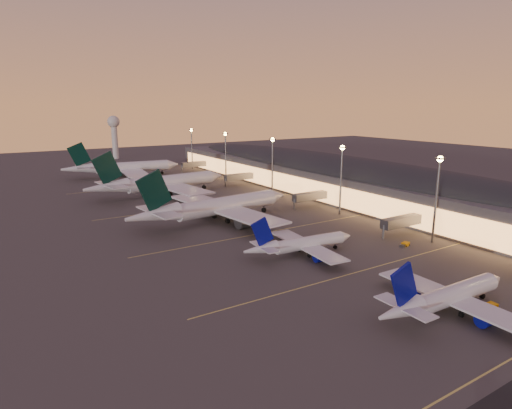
{
  "coord_description": "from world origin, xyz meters",
  "views": [
    {
      "loc": [
        -73.58,
        -75.16,
        39.97
      ],
      "look_at": [
        2.0,
        45.0,
        7.0
      ],
      "focal_mm": 30.0,
      "sensor_mm": 36.0,
      "label": 1
    }
  ],
  "objects_px": {
    "airliner_narrow_south": "(446,297)",
    "baggage_tug_a": "(489,308)",
    "baggage_tug_c": "(405,245)",
    "airliner_wide_far": "(123,168)",
    "radar_tower": "(114,130)",
    "airliner_wide_near": "(215,207)",
    "airliner_wide_mid": "(160,183)",
    "airliner_narrow_north": "(301,244)"
  },
  "relations": [
    {
      "from": "airliner_wide_far",
      "to": "radar_tower",
      "type": "bearing_deg",
      "value": 84.24
    },
    {
      "from": "radar_tower",
      "to": "airliner_narrow_north",
      "type": "bearing_deg",
      "value": -93.32
    },
    {
      "from": "airliner_wide_near",
      "to": "radar_tower",
      "type": "distance_m",
      "value": 206.14
    },
    {
      "from": "airliner_wide_far",
      "to": "radar_tower",
      "type": "relative_size",
      "value": 1.99
    },
    {
      "from": "airliner_narrow_south",
      "to": "airliner_narrow_north",
      "type": "bearing_deg",
      "value": 95.69
    },
    {
      "from": "airliner_narrow_south",
      "to": "airliner_wide_mid",
      "type": "relative_size",
      "value": 0.54
    },
    {
      "from": "airliner_wide_far",
      "to": "radar_tower",
      "type": "xyz_separation_m",
      "value": [
        19.04,
        89.73,
        16.55
      ]
    },
    {
      "from": "airliner_narrow_north",
      "to": "baggage_tug_c",
      "type": "height_order",
      "value": "airliner_narrow_north"
    },
    {
      "from": "airliner_wide_far",
      "to": "airliner_wide_near",
      "type": "bearing_deg",
      "value": -83.49
    },
    {
      "from": "airliner_narrow_south",
      "to": "baggage_tug_c",
      "type": "height_order",
      "value": "airliner_narrow_south"
    },
    {
      "from": "baggage_tug_c",
      "to": "airliner_wide_far",
      "type": "bearing_deg",
      "value": 88.36
    },
    {
      "from": "airliner_wide_far",
      "to": "baggage_tug_a",
      "type": "height_order",
      "value": "airliner_wide_far"
    },
    {
      "from": "airliner_narrow_south",
      "to": "radar_tower",
      "type": "height_order",
      "value": "radar_tower"
    },
    {
      "from": "airliner_narrow_north",
      "to": "airliner_wide_near",
      "type": "distance_m",
      "value": 43.51
    },
    {
      "from": "airliner_wide_near",
      "to": "airliner_wide_far",
      "type": "xyz_separation_m",
      "value": [
        -0.58,
        114.91,
        -0.0
      ]
    },
    {
      "from": "airliner_wide_near",
      "to": "airliner_wide_far",
      "type": "distance_m",
      "value": 114.91
    },
    {
      "from": "airliner_wide_far",
      "to": "baggage_tug_a",
      "type": "bearing_deg",
      "value": -79.12
    },
    {
      "from": "radar_tower",
      "to": "baggage_tug_a",
      "type": "height_order",
      "value": "radar_tower"
    },
    {
      "from": "airliner_narrow_north",
      "to": "baggage_tug_c",
      "type": "xyz_separation_m",
      "value": [
        30.42,
        -10.13,
        -2.64
      ]
    },
    {
      "from": "airliner_narrow_north",
      "to": "baggage_tug_a",
      "type": "bearing_deg",
      "value": -70.18
    },
    {
      "from": "airliner_wide_mid",
      "to": "radar_tower",
      "type": "height_order",
      "value": "radar_tower"
    },
    {
      "from": "airliner_narrow_south",
      "to": "airliner_wide_near",
      "type": "height_order",
      "value": "airliner_wide_near"
    },
    {
      "from": "airliner_narrow_south",
      "to": "airliner_wide_mid",
      "type": "bearing_deg",
      "value": 94.23
    },
    {
      "from": "airliner_wide_near",
      "to": "baggage_tug_c",
      "type": "height_order",
      "value": "airliner_wide_near"
    },
    {
      "from": "airliner_narrow_south",
      "to": "airliner_wide_far",
      "type": "bearing_deg",
      "value": 93.32
    },
    {
      "from": "airliner_narrow_north",
      "to": "baggage_tug_a",
      "type": "height_order",
      "value": "airliner_narrow_north"
    },
    {
      "from": "baggage_tug_a",
      "to": "baggage_tug_c",
      "type": "distance_m",
      "value": 40.06
    },
    {
      "from": "airliner_wide_far",
      "to": "airliner_narrow_north",
      "type": "bearing_deg",
      "value": -82.08
    },
    {
      "from": "airliner_narrow_south",
      "to": "airliner_wide_near",
      "type": "distance_m",
      "value": 85.29
    },
    {
      "from": "baggage_tug_c",
      "to": "airliner_narrow_south",
      "type": "bearing_deg",
      "value": -143.98
    },
    {
      "from": "airliner_narrow_south",
      "to": "airliner_wide_near",
      "type": "relative_size",
      "value": 0.57
    },
    {
      "from": "radar_tower",
      "to": "baggage_tug_c",
      "type": "xyz_separation_m",
      "value": [
        16.06,
        -258.03,
        -21.37
      ]
    },
    {
      "from": "airliner_narrow_south",
      "to": "airliner_narrow_north",
      "type": "height_order",
      "value": "airliner_narrow_south"
    },
    {
      "from": "airliner_wide_far",
      "to": "baggage_tug_c",
      "type": "distance_m",
      "value": 171.99
    },
    {
      "from": "airliner_wide_mid",
      "to": "airliner_wide_far",
      "type": "distance_m",
      "value": 60.45
    },
    {
      "from": "airliner_wide_near",
      "to": "airliner_wide_mid",
      "type": "bearing_deg",
      "value": 83.73
    },
    {
      "from": "airliner_wide_mid",
      "to": "baggage_tug_a",
      "type": "bearing_deg",
      "value": -90.35
    },
    {
      "from": "airliner_wide_near",
      "to": "baggage_tug_a",
      "type": "height_order",
      "value": "airliner_wide_near"
    },
    {
      "from": "airliner_wide_mid",
      "to": "baggage_tug_a",
      "type": "xyz_separation_m",
      "value": [
        16.39,
        -143.38,
        -5.0
      ]
    },
    {
      "from": "baggage_tug_a",
      "to": "baggage_tug_c",
      "type": "bearing_deg",
      "value": 63.45
    },
    {
      "from": "airliner_narrow_south",
      "to": "baggage_tug_a",
      "type": "distance_m",
      "value": 9.81
    },
    {
      "from": "airliner_narrow_north",
      "to": "airliner_wide_far",
      "type": "xyz_separation_m",
      "value": [
        -4.68,
        158.17,
        2.18
      ]
    }
  ]
}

